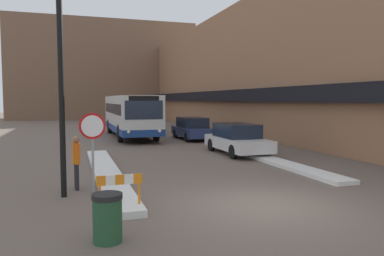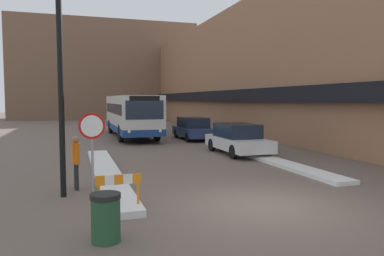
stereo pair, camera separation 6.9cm
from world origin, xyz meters
name	(u,v)px [view 2 (the right image)]	position (x,y,z in m)	size (l,w,h in m)	color
ground_plane	(266,205)	(0.00, 0.00, 0.00)	(160.00, 160.00, 0.00)	#66564C
building_row_right	(236,75)	(9.98, 24.00, 5.08)	(5.50, 60.00, 10.20)	#996B4C
building_backdrop_far	(105,71)	(0.00, 48.56, 6.97)	(26.00, 8.00, 13.94)	brown
snow_bank_left	(107,172)	(-3.60, 5.33, 0.09)	(0.90, 10.83, 0.19)	silver
snow_bank_right	(268,159)	(3.60, 6.32, 0.07)	(0.90, 10.33, 0.15)	silver
city_bus	(131,114)	(-0.62, 19.12, 1.67)	(2.65, 11.08, 3.01)	silver
parked_car_front	(238,139)	(3.20, 8.73, 0.77)	(1.93, 4.55, 1.53)	silver
parked_car_middle	(193,129)	(3.20, 16.01, 0.75)	(1.91, 4.52, 1.51)	navy
stop_sign	(92,135)	(-4.21, 2.67, 1.72)	(0.76, 0.08, 2.36)	gray
street_lamp	(71,61)	(-4.74, 2.53, 3.83)	(1.46, 0.36, 6.15)	black
pedestrian	(76,157)	(-4.67, 3.34, 0.99)	(0.23, 0.54, 1.65)	#232328
trash_bin	(106,218)	(-4.17, -1.28, 0.48)	(0.59, 0.59, 0.95)	#234C2D
construction_barricade	(119,186)	(-3.71, 0.52, 0.67)	(1.10, 0.06, 0.94)	orange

